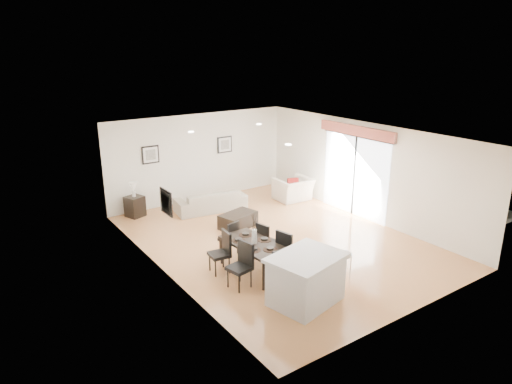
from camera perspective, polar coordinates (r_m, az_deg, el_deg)
ground at (r=11.50m, az=2.61°, el=-6.04°), size 8.00×8.00×0.00m
wall_back at (r=14.30m, az=-7.07°, el=4.33°), size 6.00×0.04×2.70m
wall_front at (r=8.42m, az=19.53°, el=-6.33°), size 6.00×0.04×2.70m
wall_left at (r=9.60m, az=-11.71°, el=-2.66°), size 0.04×8.00×2.70m
wall_right at (r=13.00m, az=13.29°, el=2.63°), size 0.04×8.00×2.70m
ceiling at (r=10.70m, az=2.81°, el=7.31°), size 6.00×8.00×0.02m
sofa at (r=13.50m, az=-5.69°, el=-1.07°), size 2.16×1.09×0.61m
armchair at (r=14.39m, az=4.66°, el=0.36°), size 1.12×0.99×0.70m
courtyard_plant_a at (r=15.14m, az=19.08°, el=0.27°), size 0.68×0.61×0.68m
courtyard_plant_b at (r=15.85m, az=16.70°, el=1.11°), size 0.40×0.40×0.60m
dining_table at (r=9.75m, az=-0.22°, el=-6.75°), size 0.89×1.63×0.66m
dining_chair_wnear at (r=9.21m, az=-1.74°, el=-8.77°), size 0.49×0.49×0.94m
dining_chair_wfar at (r=9.81m, az=-4.21°, el=-7.19°), size 0.45×0.45×0.91m
dining_chair_enear at (r=9.77m, az=3.88°, el=-7.14°), size 0.51×0.51×0.95m
dining_chair_efar at (r=10.38m, az=1.16°, el=-5.90°), size 0.45×0.45×0.85m
dining_chair_head at (r=9.09m, az=3.38°, el=-9.58°), size 0.40×0.40×0.84m
dining_chair_foot at (r=10.57m, az=-3.19°, el=-5.57°), size 0.45×0.45×0.82m
vase at (r=9.62m, az=-0.22°, el=-5.06°), size 0.78×1.22×0.64m
coffee_table at (r=12.23m, az=-2.26°, el=-3.55°), size 1.11×0.83×0.40m
side_table at (r=13.41m, az=-14.90°, el=-1.75°), size 0.57×0.57×0.59m
table_lamp at (r=13.24m, az=-15.09°, el=0.57°), size 0.22×0.22×0.42m
cushion at (r=14.19m, az=4.63°, el=1.05°), size 0.36×0.21×0.35m
kitchen_island at (r=8.74m, az=6.27°, el=-10.75°), size 1.56×1.32×0.95m
bar_stool at (r=9.25m, az=10.79°, el=-8.12°), size 0.35×0.35×0.76m
framed_print_back_left at (r=13.56m, az=-13.06°, el=4.57°), size 0.52×0.04×0.52m
framed_print_back_right at (r=14.63m, az=-3.93°, el=5.93°), size 0.52×0.04×0.52m
framed_print_left_wall at (r=9.34m, az=-11.17°, el=-1.25°), size 0.04×0.52×0.52m
sliding_door at (r=13.09m, az=12.29°, el=4.22°), size 0.12×2.70×2.57m
courtyard at (r=16.03m, az=18.57°, el=3.42°), size 6.00×6.00×2.00m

